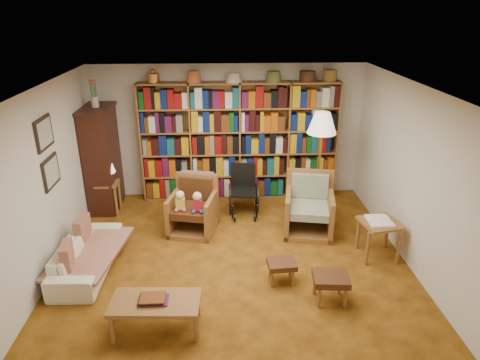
{
  "coord_description": "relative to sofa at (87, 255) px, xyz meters",
  "views": [
    {
      "loc": [
        -0.17,
        -5.25,
        3.48
      ],
      "look_at": [
        0.12,
        0.6,
        1.05
      ],
      "focal_mm": 32.0,
      "sensor_mm": 36.0,
      "label": 1
    }
  ],
  "objects": [
    {
      "name": "floor_lamp",
      "position": [
        3.57,
        1.57,
        1.35
      ],
      "size": [
        0.49,
        0.49,
        1.84
      ],
      "color": "gold",
      "rests_on": "floor"
    },
    {
      "name": "footstool_a",
      "position": [
        2.67,
        -0.42,
        0.03
      ],
      "size": [
        0.39,
        0.34,
        0.31
      ],
      "color": "#4C2914",
      "rests_on": "floor"
    },
    {
      "name": "wall_back",
      "position": [
        2.05,
        2.55,
        1.02
      ],
      "size": [
        5.0,
        0.0,
        5.0
      ],
      "primitive_type": "plane",
      "rotation": [
        1.57,
        0.0,
        0.0
      ],
      "color": "silver",
      "rests_on": "floor"
    },
    {
      "name": "sofa",
      "position": [
        0.0,
        0.0,
        0.0
      ],
      "size": [
        1.6,
        0.67,
        0.46
      ],
      "primitive_type": "imported",
      "rotation": [
        0.0,
        0.0,
        1.54
      ],
      "color": "#F1E8CC",
      "rests_on": "floor"
    },
    {
      "name": "cushion_right",
      "position": [
        -0.13,
        -0.35,
        0.22
      ],
      "size": [
        0.17,
        0.38,
        0.36
      ],
      "primitive_type": "cube",
      "rotation": [
        0.0,
        0.0,
        0.16
      ],
      "color": "maroon",
      "rests_on": "sofa"
    },
    {
      "name": "wheelchair",
      "position": [
        2.29,
        1.68,
        0.17
      ],
      "size": [
        0.51,
        0.71,
        0.89
      ],
      "color": "black",
      "rests_on": "floor"
    },
    {
      "name": "floor",
      "position": [
        2.05,
        0.05,
        -0.23
      ],
      "size": [
        5.0,
        5.0,
        0.0
      ],
      "primitive_type": "plane",
      "color": "#955A16",
      "rests_on": "ground"
    },
    {
      "name": "sofa_throw",
      "position": [
        0.05,
        0.0,
        0.07
      ],
      "size": [
        0.98,
        1.54,
        0.04
      ],
      "primitive_type": "cube",
      "rotation": [
        0.0,
        0.0,
        -0.14
      ],
      "color": "beige",
      "rests_on": "sofa"
    },
    {
      "name": "wall_left",
      "position": [
        -0.45,
        0.05,
        1.02
      ],
      "size": [
        0.0,
        5.0,
        5.0
      ],
      "primitive_type": "plane",
      "rotation": [
        1.57,
        0.0,
        1.57
      ],
      "color": "silver",
      "rests_on": "floor"
    },
    {
      "name": "cushion_left",
      "position": [
        -0.13,
        0.35,
        0.22
      ],
      "size": [
        0.15,
        0.39,
        0.38
      ],
      "primitive_type": "cube",
      "rotation": [
        0.0,
        0.0,
        -0.08
      ],
      "color": "maroon",
      "rests_on": "sofa"
    },
    {
      "name": "table_lamp",
      "position": [
        -0.1,
        1.78,
        0.66
      ],
      "size": [
        0.33,
        0.33,
        0.45
      ],
      "color": "gold",
      "rests_on": "side_table_lamp"
    },
    {
      "name": "coffee_table",
      "position": [
        1.12,
        -1.25,
        0.11
      ],
      "size": [
        1.03,
        0.56,
        0.44
      ],
      "color": "#945E2E",
      "rests_on": "floor"
    },
    {
      "name": "curio_cabinet",
      "position": [
        -0.2,
        2.05,
        0.72
      ],
      "size": [
        0.5,
        0.95,
        2.4
      ],
      "color": "#3C1910",
      "rests_on": "floor"
    },
    {
      "name": "armchair_sage",
      "position": [
        3.3,
        1.02,
        0.14
      ],
      "size": [
        0.91,
        0.93,
        0.96
      ],
      "color": "#945E2E",
      "rests_on": "floor"
    },
    {
      "name": "ceiling",
      "position": [
        2.05,
        0.05,
        2.27
      ],
      "size": [
        5.0,
        5.0,
        0.0
      ],
      "primitive_type": "plane",
      "rotation": [
        3.14,
        0.0,
        0.0
      ],
      "color": "white",
      "rests_on": "wall_back"
    },
    {
      "name": "bookshelf",
      "position": [
        2.25,
        2.38,
        0.94
      ],
      "size": [
        3.6,
        0.3,
        2.42
      ],
      "color": "#945E2E",
      "rests_on": "floor"
    },
    {
      "name": "framed_pictures",
      "position": [
        -0.43,
        0.35,
        1.39
      ],
      "size": [
        0.03,
        0.52,
        0.97
      ],
      "color": "black",
      "rests_on": "wall_left"
    },
    {
      "name": "side_table_lamp",
      "position": [
        -0.1,
        1.78,
        0.19
      ],
      "size": [
        0.38,
        0.38,
        0.58
      ],
      "color": "#945E2E",
      "rests_on": "floor"
    },
    {
      "name": "footstool_b",
      "position": [
        3.23,
        -0.84,
        0.07
      ],
      "size": [
        0.47,
        0.41,
        0.37
      ],
      "color": "#4C2914",
      "rests_on": "floor"
    },
    {
      "name": "side_table_papers",
      "position": [
        4.17,
        0.14,
        0.25
      ],
      "size": [
        0.61,
        0.61,
        0.6
      ],
      "color": "#945E2E",
      "rests_on": "floor"
    },
    {
      "name": "wall_right",
      "position": [
        4.55,
        0.05,
        1.02
      ],
      "size": [
        0.0,
        5.0,
        5.0
      ],
      "primitive_type": "plane",
      "rotation": [
        1.57,
        0.0,
        -1.57
      ],
      "color": "silver",
      "rests_on": "floor"
    },
    {
      "name": "armchair_leather",
      "position": [
        1.42,
        1.14,
        0.14
      ],
      "size": [
        0.88,
        0.9,
        0.91
      ],
      "color": "#945E2E",
      "rests_on": "floor"
    },
    {
      "name": "wall_front",
      "position": [
        2.05,
        -2.45,
        1.02
      ],
      "size": [
        5.0,
        0.0,
        5.0
      ],
      "primitive_type": "plane",
      "rotation": [
        -1.57,
        0.0,
        0.0
      ],
      "color": "silver",
      "rests_on": "floor"
    }
  ]
}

